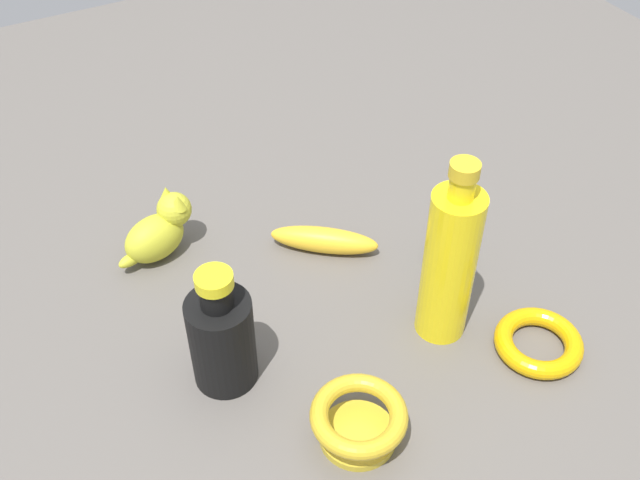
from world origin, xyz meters
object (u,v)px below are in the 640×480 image
object	(u,v)px
bowl	(359,420)
bangle	(539,342)
cat_figurine	(159,230)
nail_polish_jar	(446,251)
banana	(324,240)
bottle_short	(222,337)
bottle_tall	(449,263)

from	to	relation	value
bowl	bangle	xyz separation A→B (m)	(-0.00, 0.27, -0.02)
cat_figurine	nail_polish_jar	xyz separation A→B (m)	(0.21, 0.35, -0.02)
banana	nail_polish_jar	bearing A→B (deg)	-178.13
banana	bottle_short	size ratio (longest dim) A/B	0.91
bottle_short	bangle	size ratio (longest dim) A/B	1.55
bowl	bangle	world-z (taller)	bowl
bottle_tall	bowl	world-z (taller)	bottle_tall
cat_figurine	nail_polish_jar	distance (m)	0.41
banana	bottle_short	distance (m)	0.26
bowl	bangle	size ratio (longest dim) A/B	0.98
banana	bottle_tall	distance (m)	0.23
cat_figurine	bangle	bearing A→B (deg)	41.89
bangle	bowl	bearing A→B (deg)	-89.45
bowl	bottle_short	bearing A→B (deg)	-147.98
banana	bangle	xyz separation A→B (m)	(0.29, 0.15, -0.01)
banana	bottle_short	bearing A→B (deg)	71.52
banana	bowl	size ratio (longest dim) A/B	1.42
banana	nail_polish_jar	size ratio (longest dim) A/B	3.93
nail_polish_jar	cat_figurine	bearing A→B (deg)	-121.33
nail_polish_jar	banana	bearing A→B (deg)	-126.58
bottle_tall	bottle_short	size ratio (longest dim) A/B	1.53
banana	bowl	world-z (taller)	bowl
bottle_short	bowl	distance (m)	0.19
cat_figurine	bangle	world-z (taller)	cat_figurine
nail_polish_jar	bangle	bearing A→B (deg)	3.05
bottle_tall	bowl	bearing A→B (deg)	-62.57
bottle_tall	nail_polish_jar	bearing A→B (deg)	141.08
bangle	cat_figurine	bearing A→B (deg)	-138.11
cat_figurine	nail_polish_jar	world-z (taller)	cat_figurine
cat_figurine	banana	bearing A→B (deg)	62.59
banana	bottle_tall	size ratio (longest dim) A/B	0.59
bowl	cat_figurine	world-z (taller)	cat_figurine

